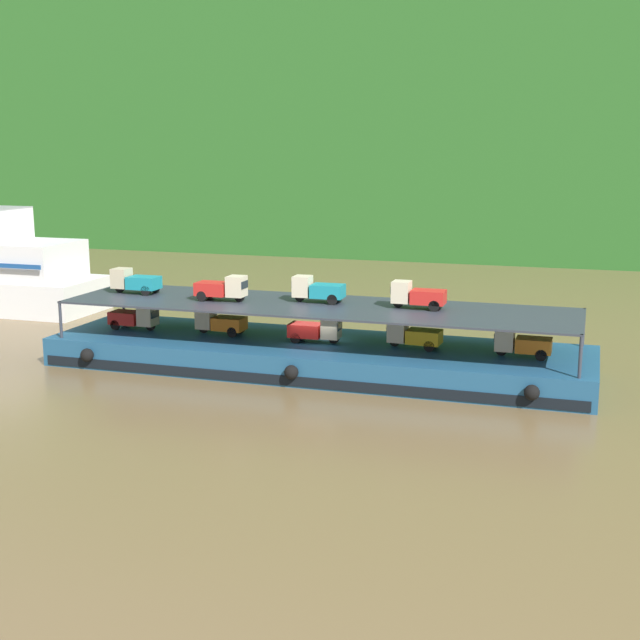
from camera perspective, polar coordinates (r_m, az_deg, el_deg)
The scene contains 13 objects.
ground_plane at distance 45.95m, azimuth -0.24°, elevation -3.29°, with size 400.00×400.00×0.00m, color brown.
hillside_far_bank at distance 101.46m, azimuth 10.42°, elevation 18.95°, with size 130.22×29.03×44.74m.
cargo_barge at distance 45.74m, azimuth -0.25°, elevation -2.38°, with size 28.59×8.02×1.50m.
cargo_rack at distance 45.19m, azimuth -0.25°, elevation 0.93°, with size 26.99×6.66×2.00m.
mini_truck_lower_stern at distance 49.73m, azimuth -12.13°, elevation 0.19°, with size 2.77×1.25×1.38m.
mini_truck_lower_aft at distance 47.65m, azimuth -6.62°, elevation -0.12°, with size 2.75×1.22×1.38m.
mini_truck_lower_mid at distance 45.37m, azimuth -0.27°, elevation -0.63°, with size 2.77×1.24×1.38m.
mini_truck_lower_fore at distance 44.39m, azimuth 6.19°, elevation -0.97°, with size 2.79×1.29×1.38m.
mini_truck_lower_bow at distance 43.41m, azimuth 13.20°, elevation -1.50°, with size 2.75×1.21×1.38m.
mini_truck_upper_stern at distance 49.70m, azimuth -12.13°, elevation 2.52°, with size 2.74×1.20×1.38m.
mini_truck_upper_mid at distance 46.54m, azimuth -6.48°, elevation 2.11°, with size 2.74×1.20×1.38m.
mini_truck_upper_fore at distance 45.79m, azimuth -0.17°, elevation 2.03°, with size 2.76×1.24×1.38m.
mini_truck_upper_bow at distance 44.30m, azimuth 6.45°, elevation 1.63°, with size 2.74×1.20×1.38m.
Camera 1 is at (13.78, -42.23, 11.73)m, focal length 48.48 mm.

